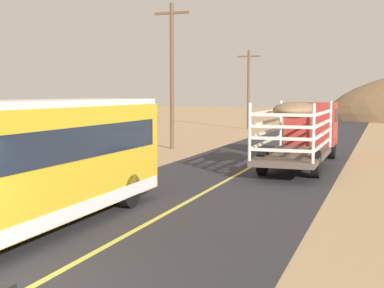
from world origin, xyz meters
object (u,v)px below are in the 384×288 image
at_px(bus, 27,161).
at_px(livestock_truck, 305,126).
at_px(power_pole_mid, 172,72).
at_px(power_pole_far, 248,87).

bearing_deg(bus, livestock_truck, 73.45).
distance_m(power_pole_mid, power_pole_far, 18.97).
height_order(livestock_truck, power_pole_mid, power_pole_mid).
bearing_deg(power_pole_far, bus, -83.91).
distance_m(bus, power_pole_mid, 19.80).
relative_size(livestock_truck, bus, 0.97).
height_order(power_pole_mid, power_pole_far, power_pole_mid).
height_order(bus, power_pole_far, power_pole_far).
distance_m(livestock_truck, power_pole_mid, 9.88).
bearing_deg(livestock_truck, bus, -106.55).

